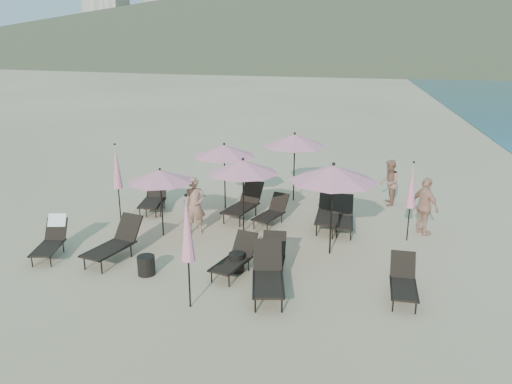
% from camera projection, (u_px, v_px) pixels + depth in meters
% --- Properties ---
extents(ground, '(800.00, 800.00, 0.00)m').
position_uv_depth(ground, '(259.00, 279.00, 11.87)').
color(ground, '#D6BA8C').
rests_on(ground, ground).
extents(volcanic_headland, '(690.00, 690.00, 55.00)m').
position_uv_depth(volcanic_headland, '(487.00, 4.00, 275.80)').
color(volcanic_headland, brown).
rests_on(volcanic_headland, ground).
extents(hotel_skyline, '(109.00, 82.00, 55.00)m').
position_uv_depth(hotel_skyline, '(185.00, 8.00, 277.25)').
color(hotel_skyline, beige).
rests_on(hotel_skyline, ground).
extents(lounger_0, '(0.86, 1.60, 0.95)m').
position_uv_depth(lounger_0, '(51.00, 239.00, 13.13)').
color(lounger_0, black).
rests_on(lounger_0, ground).
extents(lounger_1, '(1.10, 1.88, 1.02)m').
position_uv_depth(lounger_1, '(115.00, 242.00, 12.84)').
color(lounger_1, black).
rests_on(lounger_1, ground).
extents(lounger_2, '(0.98, 1.62, 0.87)m').
position_uv_depth(lounger_2, '(235.00, 257.00, 12.08)').
color(lounger_2, black).
rests_on(lounger_2, ground).
extents(lounger_3, '(0.99, 1.86, 1.02)m').
position_uv_depth(lounger_3, '(268.00, 274.00, 11.06)').
color(lounger_3, black).
rests_on(lounger_3, ground).
extents(lounger_4, '(0.66, 1.58, 0.89)m').
position_uv_depth(lounger_4, '(272.00, 259.00, 11.99)').
color(lounger_4, black).
rests_on(lounger_4, ground).
extents(lounger_5, '(0.60, 1.49, 0.85)m').
position_uv_depth(lounger_5, '(403.00, 281.00, 10.91)').
color(lounger_5, black).
rests_on(lounger_5, ground).
extents(lounger_6, '(0.86, 1.55, 0.84)m').
position_uv_depth(lounger_6, '(156.00, 199.00, 16.66)').
color(lounger_6, black).
rests_on(lounger_6, ground).
extents(lounger_7, '(0.86, 1.72, 0.95)m').
position_uv_depth(lounger_7, '(153.00, 197.00, 16.68)').
color(lounger_7, black).
rests_on(lounger_7, ground).
extents(lounger_8, '(1.12, 1.91, 1.03)m').
position_uv_depth(lounger_8, '(244.00, 203.00, 15.96)').
color(lounger_8, black).
rests_on(lounger_8, ground).
extents(lounger_9, '(1.03, 1.58, 0.85)m').
position_uv_depth(lounger_9, '(272.00, 212.00, 15.41)').
color(lounger_9, black).
rests_on(lounger_9, ground).
extents(lounger_10, '(0.73, 1.85, 1.06)m').
position_uv_depth(lounger_10, '(329.00, 211.00, 15.16)').
color(lounger_10, black).
rests_on(lounger_10, ground).
extents(lounger_11, '(0.65, 1.65, 0.94)m').
position_uv_depth(lounger_11, '(342.00, 216.00, 14.85)').
color(lounger_11, black).
rests_on(lounger_11, ground).
extents(umbrella_open_0, '(1.89, 1.89, 2.03)m').
position_uv_depth(umbrella_open_0, '(160.00, 176.00, 14.08)').
color(umbrella_open_0, black).
rests_on(umbrella_open_0, ground).
extents(umbrella_open_1, '(2.10, 2.10, 2.26)m').
position_uv_depth(umbrella_open_1, '(243.00, 167.00, 14.30)').
color(umbrella_open_1, black).
rests_on(umbrella_open_1, ground).
extents(umbrella_open_2, '(2.32, 2.32, 2.50)m').
position_uv_depth(umbrella_open_2, '(333.00, 173.00, 12.70)').
color(umbrella_open_2, black).
rests_on(umbrella_open_2, ground).
extents(umbrella_open_3, '(2.11, 2.11, 2.27)m').
position_uv_depth(umbrella_open_3, '(224.00, 151.00, 16.37)').
color(umbrella_open_3, black).
rests_on(umbrella_open_3, ground).
extents(umbrella_open_4, '(2.28, 2.28, 2.46)m').
position_uv_depth(umbrella_open_4, '(295.00, 140.00, 17.24)').
color(umbrella_open_4, black).
rests_on(umbrella_open_4, ground).
extents(umbrella_closed_0, '(0.29, 0.29, 2.52)m').
position_uv_depth(umbrella_closed_0, '(187.00, 230.00, 10.13)').
color(umbrella_closed_0, black).
rests_on(umbrella_closed_0, ground).
extents(umbrella_closed_1, '(0.27, 0.27, 2.32)m').
position_uv_depth(umbrella_closed_1, '(412.00, 186.00, 13.75)').
color(umbrella_closed_1, black).
rests_on(umbrella_closed_1, ground).
extents(umbrella_closed_2, '(0.29, 0.29, 2.49)m').
position_uv_depth(umbrella_closed_2, '(117.00, 167.00, 15.33)').
color(umbrella_closed_2, black).
rests_on(umbrella_closed_2, ground).
extents(side_table_0, '(0.43, 0.43, 0.48)m').
position_uv_depth(side_table_0, '(146.00, 265.00, 12.05)').
color(side_table_0, black).
rests_on(side_table_0, ground).
extents(side_table_1, '(0.39, 0.39, 0.47)m').
position_uv_depth(side_table_1, '(237.00, 262.00, 12.23)').
color(side_table_1, black).
rests_on(side_table_1, ground).
extents(beachgoer_a, '(0.72, 0.60, 1.70)m').
position_uv_depth(beachgoer_a, '(195.00, 206.00, 14.53)').
color(beachgoer_a, '#A36F58').
rests_on(beachgoer_a, ground).
extents(beachgoer_b, '(0.61, 0.78, 1.59)m').
position_uv_depth(beachgoer_b, '(389.00, 183.00, 17.13)').
color(beachgoer_b, '#AB7058').
rests_on(beachgoer_b, ground).
extents(beachgoer_c, '(0.92, 1.06, 1.71)m').
position_uv_depth(beachgoer_c, '(425.00, 206.00, 14.44)').
color(beachgoer_c, tan).
rests_on(beachgoer_c, ground).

